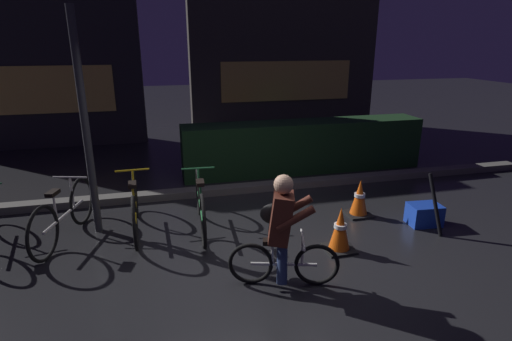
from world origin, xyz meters
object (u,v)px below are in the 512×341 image
Objects in this scene: closed_umbrella at (435,204)px; traffic_cone_near at (340,230)px; street_post at (85,127)px; parked_bike_left_mid at (64,215)px; parked_bike_center_left at (135,206)px; cyclist at (282,230)px; traffic_cone_far at (359,198)px; parked_bike_center_right at (201,204)px; blue_crate at (424,214)px.

traffic_cone_near is at bearing 77.54° from closed_umbrella.
parked_bike_left_mid is (-0.37, -0.18, -1.11)m from street_post.
parked_bike_center_left is at bearing -70.84° from parked_bike_left_mid.
traffic_cone_near is at bearing -23.45° from street_post.
closed_umbrella is (2.37, 0.66, -0.22)m from cyclist.
closed_umbrella is at bearing 5.91° from traffic_cone_near.
parked_bike_center_left is at bearing 154.77° from traffic_cone_near.
traffic_cone_far is 0.45× the size of cyclist.
street_post is 3.48m from traffic_cone_near.
parked_bike_center_right reaches higher than parked_bike_left_mid.
parked_bike_center_left is 2.74m from traffic_cone_near.
blue_crate is 0.35× the size of cyclist.
street_post reaches higher than traffic_cone_near.
parked_bike_center_left reaches higher than traffic_cone_far.
street_post is 3.94m from traffic_cone_far.
parked_bike_left_mid is at bearing 162.25° from cyclist.
cyclist is at bearing -153.07° from parked_bike_center_right.
parked_bike_center_left is (0.52, -0.13, -1.10)m from street_post.
cyclist is (-0.92, -0.51, 0.35)m from traffic_cone_near.
parked_bike_center_left is at bearing 83.42° from parked_bike_center_right.
parked_bike_center_left is 3.96× the size of blue_crate.
cyclist reaches higher than parked_bike_center_right.
cyclist is (2.44, -1.63, 0.27)m from parked_bike_left_mid.
blue_crate is at bearing -82.48° from parked_bike_left_mid.
parked_bike_left_mid is at bearing 161.61° from traffic_cone_near.
parked_bike_center_right is (1.39, -0.28, -1.10)m from street_post.
parked_bike_center_right is 1.41× the size of cyclist.
parked_bike_left_mid is 3.76× the size of blue_crate.
street_post is 1.77× the size of parked_bike_left_mid.
street_post is 4.71m from closed_umbrella.
traffic_cone_near reaches higher than blue_crate.
traffic_cone_far is at bearing 50.99° from traffic_cone_near.
cyclist is at bearing -139.16° from parked_bike_center_left.
blue_crate is at bearing 14.99° from traffic_cone_near.
parked_bike_left_mid is at bearing 89.79° from parked_bike_center_right.
blue_crate is 2.63m from cyclist.
closed_umbrella is at bearing 31.64° from cyclist.
parked_bike_left_mid is 0.95× the size of parked_bike_center_left.
parked_bike_center_left is 0.89m from parked_bike_center_right.
parked_bike_center_right is at bearing 55.70° from closed_umbrella.
cyclist reaches higher than traffic_cone_far.
parked_bike_left_mid is at bearing 91.28° from parked_bike_center_left.
traffic_cone_near is (3.37, -1.12, -0.08)m from parked_bike_left_mid.
traffic_cone_near is 1.31× the size of blue_crate.
parked_bike_center_right is at bearing 177.37° from traffic_cone_far.
traffic_cone_far is (3.74, -0.39, -1.19)m from street_post.
cyclist is at bearing -107.83° from parked_bike_left_mid.
parked_bike_center_left is 1.00× the size of parked_bike_center_right.
traffic_cone_near is 0.68× the size of closed_umbrella.
cyclist reaches higher than parked_bike_center_left.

